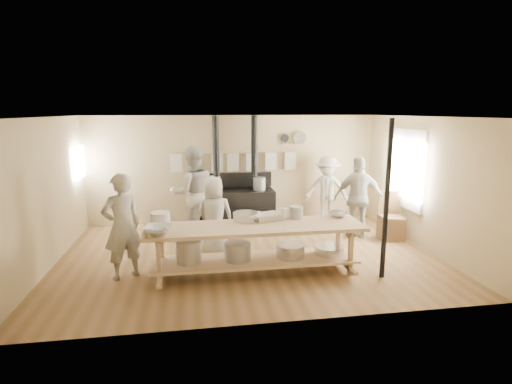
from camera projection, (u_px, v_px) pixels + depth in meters
ground at (248, 255)px, 7.61m from camera, size 7.00×7.00×0.00m
room_shell at (248, 171)px, 7.29m from camera, size 7.00×7.00×7.00m
window_right at (407, 169)px, 8.42m from camera, size 0.09×1.50×1.65m
left_opening at (79, 162)px, 8.70m from camera, size 0.00×0.90×0.90m
stove at (236, 204)px, 9.56m from camera, size 1.90×0.75×2.60m
towel_rail at (234, 159)px, 9.62m from camera, size 3.00×0.04×0.47m
back_wall_shelf at (293, 140)px, 9.79m from camera, size 0.63×0.14×0.32m
prep_table at (255, 245)px, 6.64m from camera, size 3.60×0.90×0.85m
support_post at (387, 201)px, 6.36m from camera, size 0.08×0.08×2.60m
cook_far_left at (122, 227)px, 6.43m from camera, size 0.76×0.69×1.75m
cook_left at (193, 193)px, 8.45m from camera, size 1.07×0.89×1.99m
cook_center at (214, 216)px, 7.50m from camera, size 0.80×0.57×1.51m
cook_right at (358, 198)px, 8.50m from camera, size 1.09×0.58×1.77m
cook_by_window at (327, 190)px, 9.67m from camera, size 1.22×0.98×1.64m
chair at (391, 225)px, 8.53m from camera, size 0.54×0.54×1.01m
bowl_white_a at (158, 229)px, 6.19m from camera, size 0.53×0.53×0.10m
bowl_steel_a at (157, 233)px, 6.01m from camera, size 0.44×0.44×0.10m
bowl_white_b at (254, 217)px, 6.88m from camera, size 0.52×0.52×0.10m
bowl_steel_b at (338, 214)px, 7.12m from camera, size 0.34×0.34×0.10m
roasting_pan at (267, 217)px, 6.92m from camera, size 0.55×0.45×0.10m
mixing_bowl_large at (246, 217)px, 6.86m from camera, size 0.56×0.56×0.14m
bucket_galv at (296, 212)px, 6.99m from camera, size 0.29×0.29×0.22m
deep_bowl_enamel at (160, 218)px, 6.63m from camera, size 0.40×0.40×0.20m
pitcher at (284, 214)px, 6.96m from camera, size 0.14×0.14×0.19m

